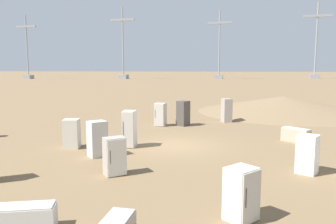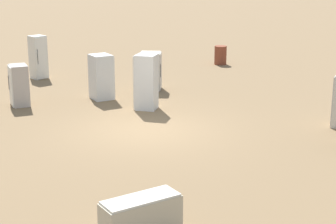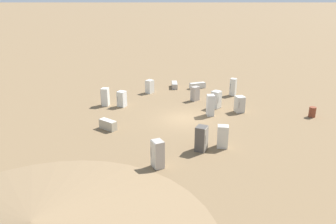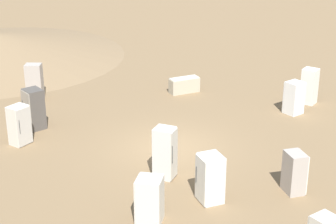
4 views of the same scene
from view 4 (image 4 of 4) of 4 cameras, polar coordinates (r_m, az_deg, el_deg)
The scene contains 11 objects.
ground_plane at distance 22.09m, azimuth 0.34°, elevation -3.66°, with size 1000.00×1000.00×0.00m, color brown.
discarded_fridge_1 at distance 25.87m, azimuth 12.66°, elevation 1.43°, with size 0.93×0.94×1.49m.
discarded_fridge_3 at distance 24.23m, azimuth -13.47°, elevation 0.30°, with size 0.96×1.00×1.74m.
discarded_fridge_5 at distance 28.04m, azimuth 1.66°, elevation 2.75°, with size 1.52×1.36×0.77m.
discarded_fridge_6 at distance 22.90m, azimuth -14.87°, elevation -1.29°, with size 0.81×0.72×1.60m.
discarded_fridge_7 at distance 19.15m, azimuth 12.74°, elevation -6.02°, with size 0.95×0.94×1.43m.
discarded_fridge_8 at distance 27.26m, azimuth 14.19°, elevation 2.57°, with size 0.75×0.75×1.70m.
discarded_fridge_9 at distance 18.17m, azimuth 4.31°, elevation -6.74°, with size 1.04×1.05×1.62m.
discarded_fridge_11 at distance 27.72m, azimuth -13.40°, elevation 3.01°, with size 0.89×0.94×1.75m.
discarded_fridge_12 at distance 19.52m, azimuth -0.32°, elevation -4.18°, with size 0.67×0.77×1.87m.
discarded_fridge_13 at distance 17.11m, azimuth -1.90°, elevation -8.92°, with size 0.91×0.94×1.47m.
Camera 4 is at (17.94, 8.83, 9.39)m, focal length 60.00 mm.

